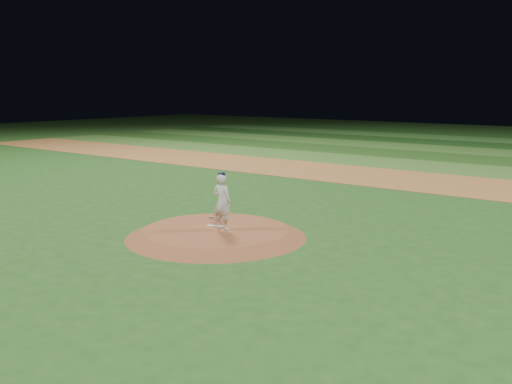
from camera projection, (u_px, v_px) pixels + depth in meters
ground at (216, 237)px, 17.39m from camera, size 120.00×120.00×0.00m
infield_dirt_band at (403, 179)px, 28.31m from camera, size 70.00×6.00×0.02m
outfield_stripe_0 at (442, 167)px, 32.59m from camera, size 70.00×5.00×0.02m
outfield_stripe_1 at (470, 159)px, 36.49m from camera, size 70.00×5.00×0.02m
outfield_stripe_2 at (492, 152)px, 40.39m from camera, size 70.00×5.00×0.02m
outfield_stripe_3 at (511, 147)px, 44.29m from camera, size 70.00×5.00×0.02m
pitchers_mound at (216, 233)px, 17.37m from camera, size 5.50×5.50×0.25m
pitching_rubber at (216, 226)px, 17.65m from camera, size 0.56×0.32×0.03m
rosin_bag at (211, 217)px, 18.82m from camera, size 0.12×0.12×0.07m
pitcher_on_mound at (222, 201)px, 17.11m from camera, size 0.65×0.46×1.76m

